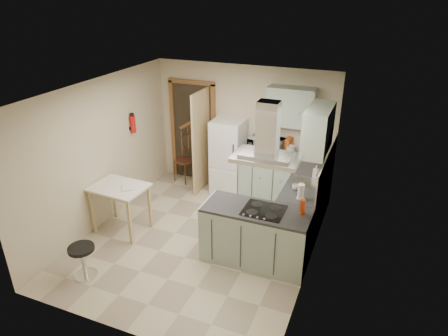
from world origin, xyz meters
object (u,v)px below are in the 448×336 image
at_px(drop_leaf_table, 121,208).
at_px(microwave, 266,147).
at_px(extractor_hood, 266,158).
at_px(stool, 83,261).
at_px(peninsula, 256,235).
at_px(bentwood_chair, 185,160).
at_px(fridge, 228,156).

distance_m(drop_leaf_table, microwave, 2.85).
xyz_separation_m(extractor_hood, stool, (-2.27, -1.26, -1.47)).
distance_m(peninsula, bentwood_chair, 3.04).
distance_m(bentwood_chair, stool, 3.33).
xyz_separation_m(extractor_hood, bentwood_chair, (-2.34, 2.06, -1.26)).
bearing_deg(drop_leaf_table, stool, -77.80).
bearing_deg(fridge, microwave, -1.14).
relative_size(extractor_hood, bentwood_chair, 0.97).
bearing_deg(peninsula, bentwood_chair, 137.44).
height_order(drop_leaf_table, stool, drop_leaf_table).
relative_size(fridge, microwave, 2.41).
bearing_deg(peninsula, extractor_hood, 0.00).
bearing_deg(stool, drop_leaf_table, 98.79).
bearing_deg(microwave, fridge, -171.43).
xyz_separation_m(fridge, bentwood_chair, (-1.02, 0.08, -0.29)).
xyz_separation_m(fridge, extractor_hood, (1.32, -1.98, 0.97)).
bearing_deg(bentwood_chair, stool, -69.79).
height_order(extractor_hood, microwave, extractor_hood).
relative_size(fridge, stool, 3.02).
xyz_separation_m(bentwood_chair, microwave, (1.79, -0.09, 0.61)).
distance_m(fridge, drop_leaf_table, 2.35).
xyz_separation_m(fridge, microwave, (0.77, -0.02, 0.32)).
xyz_separation_m(drop_leaf_table, microwave, (1.91, 2.01, 0.66)).
distance_m(fridge, peninsula, 2.35).
distance_m(extractor_hood, bentwood_chair, 3.36).
distance_m(peninsula, drop_leaf_table, 2.36).
relative_size(peninsula, microwave, 2.49).
distance_m(fridge, microwave, 0.83).
xyz_separation_m(drop_leaf_table, stool, (0.19, -1.21, -0.17)).
distance_m(stool, microwave, 3.75).
xyz_separation_m(drop_leaf_table, bentwood_chair, (0.12, 2.10, 0.05)).
relative_size(peninsula, bentwood_chair, 1.67).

